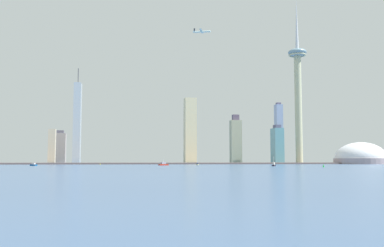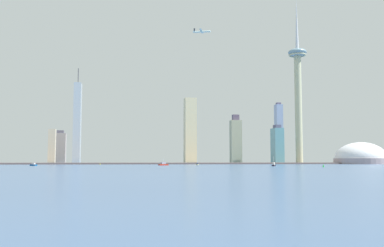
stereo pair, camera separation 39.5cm
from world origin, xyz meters
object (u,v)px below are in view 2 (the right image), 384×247
Objects in this scene: boat_2 at (274,165)px; skyscraper_0 at (77,123)px; boat_4 at (34,165)px; skyscraper_5 at (190,131)px; stadium_dome at (361,159)px; skyscraper_1 at (279,134)px; channel_buoy_0 at (100,164)px; skyscraper_6 at (236,141)px; skyscraper_2 at (277,145)px; boat_0 at (197,164)px; boat_1 at (163,164)px; airplane at (202,32)px; skyscraper_3 at (60,148)px; observation_tower at (298,83)px; channel_buoy_1 at (323,166)px; skyscraper_4 at (52,147)px.

skyscraper_0 is at bearing 72.23° from boat_2.
boat_2 is 289.22m from boat_4.
skyscraper_5 is at bearing -1.48° from skyscraper_0.
stadium_dome is 0.81× the size of skyscraper_1.
skyscraper_6 is at bearing 36.94° from channel_buoy_0.
skyscraper_2 is 98.24m from skyscraper_6.
skyscraper_5 reaches higher than boat_0.
boat_1 is at bearing 103.07° from boat_0.
skyscraper_0 is at bearing 174.81° from airplane.
skyscraper_0 is at bearing 107.90° from channel_buoy_0.
stadium_dome is 0.98× the size of skyscraper_6.
skyscraper_2 is 474.47m from boat_4.
stadium_dome is at bearing -28.13° from skyscraper_1.
observation_tower is at bearing -9.61° from skyscraper_3.
skyscraper_1 reaches higher than boat_1.
boat_0 is 262.67m from airplane.
skyscraper_3 is 351.05m from skyscraper_6.
boat_0 is 3.12× the size of channel_buoy_1.
airplane is (167.67, 53.65, 229.11)m from channel_buoy_0.
boat_0 is at bearing -84.98° from airplane.
stadium_dome is at bearing 10.09° from channel_buoy_0.
skyscraper_5 is 263.66m from boat_1.
channel_buoy_0 is at bearing -159.10° from skyscraper_2.
skyscraper_6 is 3.37× the size of airplane.
boat_1 is 162.25m from boat_4.
skyscraper_2 is 0.60× the size of skyscraper_5.
observation_tower is 23.64× the size of boat_1.
skyscraper_3 is (-428.01, 35.21, -29.70)m from skyscraper_1.
skyscraper_6 is at bearing 140.14° from observation_tower.
airplane is (-36.35, 249.64, 228.92)m from boat_2.
skyscraper_3 is 2.13× the size of airplane.
boat_0 is (-232.57, -186.48, -155.69)m from observation_tower.
boat_4 is at bearing -12.43° from boat_1.
skyscraper_3 is at bearing 169.95° from airplane.
boat_0 is 154.24m from channel_buoy_0.
boat_1 is (-392.92, -185.48, -8.12)m from stadium_dome.
skyscraper_1 is 266.58m from airplane.
boat_4 is (-444.57, -235.57, -155.72)m from observation_tower.
skyscraper_6 is (-102.28, 85.40, -109.83)m from observation_tower.
skyscraper_2 reaches higher than boat_2.
skyscraper_3 reaches higher than boat_0.
airplane is at bearing -174.20° from stadium_dome.
channel_buoy_1 is (19.91, -84.43, -0.14)m from boat_2.
skyscraper_2 is (-40.16, 10.20, -121.51)m from observation_tower.
boat_0 is (220.25, -263.16, -29.10)m from skyscraper_3.
skyscraper_2 is at bearing -9.15° from skyscraper_3.
skyscraper_3 is 0.63× the size of skyscraper_6.
skyscraper_4 reaches higher than boat_4.
skyscraper_1 is at bearing 14.38° from boat_2.
skyscraper_2 is at bearing -116.15° from skyscraper_1.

